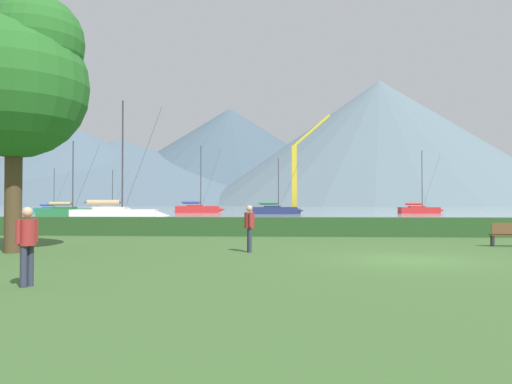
{
  "coord_description": "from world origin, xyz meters",
  "views": [
    {
      "loc": [
        -3.65,
        -15.55,
        1.73
      ],
      "look_at": [
        -7.3,
        40.56,
        2.97
      ],
      "focal_mm": 35.34,
      "sensor_mm": 36.0,
      "label": 1
    }
  ],
  "objects": [
    {
      "name": "sailboat_slip_0",
      "position": [
        -19.01,
        28.44,
        0.71
      ],
      "size": [
        8.66,
        3.66,
        10.93
      ],
      "rotation": [
        0.0,
        0.0,
        0.16
      ],
      "color": "white",
      "rests_on": "harbor_water"
    },
    {
      "name": "hedge_line",
      "position": [
        0.0,
        11.0,
        0.49
      ],
      "size": [
        80.0,
        1.2,
        0.98
      ],
      "primitive_type": "cube",
      "color": "#284C23",
      "rests_on": "ground_plane"
    },
    {
      "name": "person_standing_walker",
      "position": [
        -5.04,
        2.14,
        0.97
      ],
      "size": [
        0.36,
        0.56,
        1.65
      ],
      "rotation": [
        0.0,
        0.0,
        0.23
      ],
      "color": "#2D3347",
      "rests_on": "ground_plane"
    },
    {
      "name": "sailboat_slip_4",
      "position": [
        -39.95,
        84.64,
        0.65
      ],
      "size": [
        8.05,
        3.74,
        8.51
      ],
      "rotation": [
        0.0,
        0.0,
        0.22
      ],
      "color": "#9E9EA3",
      "rests_on": "harbor_water"
    },
    {
      "name": "sailboat_slip_3",
      "position": [
        -19.79,
        73.0,
        0.74
      ],
      "size": [
        9.02,
        3.83,
        12.03
      ],
      "rotation": [
        0.0,
        0.0,
        0.16
      ],
      "color": "red",
      "rests_on": "harbor_water"
    },
    {
      "name": "distant_hill_east_ridge",
      "position": [
        -54.91,
        419.39,
        42.13
      ],
      "size": [
        264.37,
        264.37,
        84.27
      ],
      "primitive_type": "cone",
      "color": "#425666",
      "rests_on": "ground_plane"
    },
    {
      "name": "park_tree",
      "position": [
        -13.08,
        1.41,
        6.15
      ],
      "size": [
        5.09,
        5.09,
        9.03
      ],
      "color": "#4C3823",
      "rests_on": "ground_plane"
    },
    {
      "name": "distant_hill_far_shoulder",
      "position": [
        -144.25,
        394.15,
        27.32
      ],
      "size": [
        349.35,
        349.35,
        54.63
      ],
      "primitive_type": "cone",
      "color": "#4C6070",
      "rests_on": "ground_plane"
    },
    {
      "name": "distant_hill_central_peak",
      "position": [
        -165.88,
        363.62,
        29.32
      ],
      "size": [
        255.7,
        255.7,
        58.63
      ],
      "primitive_type": "cone",
      "color": "#4C6070",
      "rests_on": "ground_plane"
    },
    {
      "name": "sailboat_slip_11",
      "position": [
        18.35,
        70.79,
        0.64
      ],
      "size": [
        7.7,
        2.74,
        10.59
      ],
      "rotation": [
        0.0,
        0.0,
        0.07
      ],
      "color": "red",
      "rests_on": "harbor_water"
    },
    {
      "name": "distant_hill_west_ridge",
      "position": [
        56.59,
        320.58,
        41.47
      ],
      "size": [
        237.01,
        237.01,
        82.93
      ],
      "primitive_type": "cone",
      "color": "slate",
      "rests_on": "ground_plane"
    },
    {
      "name": "harbor_water",
      "position": [
        0.0,
        137.0,
        0.0
      ],
      "size": [
        320.0,
        246.0,
        0.0
      ],
      "primitive_type": "cube",
      "color": "#8C9EA3",
      "rests_on": "ground_plane"
    },
    {
      "name": "sailboat_slip_6",
      "position": [
        -30.04,
        43.31,
        0.65
      ],
      "size": [
        7.94,
        2.68,
        9.22
      ],
      "rotation": [
        0.0,
        0.0,
        0.05
      ],
      "color": "#236B38",
      "rests_on": "harbor_water"
    },
    {
      "name": "sailboat_slip_9",
      "position": [
        -46.27,
        72.46,
        0.55
      ],
      "size": [
        6.72,
        2.34,
        8.12
      ],
      "rotation": [
        0.0,
        0.0,
        0.07
      ],
      "color": "#19707A",
      "rests_on": "harbor_water"
    },
    {
      "name": "person_seated_viewer",
      "position": [
        -9.06,
        -5.45,
        0.97
      ],
      "size": [
        0.36,
        0.55,
        1.65
      ],
      "rotation": [
        0.0,
        0.0,
        -0.29
      ],
      "color": "#2D3347",
      "rests_on": "ground_plane"
    },
    {
      "name": "dock_crane",
      "position": [
        -2.48,
        66.03,
        4.96
      ],
      "size": [
        6.81,
        2.0,
        16.08
      ],
      "color": "#333338",
      "rests_on": "ground_plane"
    },
    {
      "name": "ground_plane",
      "position": [
        0.0,
        0.0,
        0.0
      ],
      "size": [
        1000.0,
        1000.0,
        0.0
      ],
      "primitive_type": "plane",
      "color": "#3D602D"
    },
    {
      "name": "sailboat_slip_7",
      "position": [
        -5.76,
        63.88,
        0.67
      ],
      "size": [
        8.25,
        2.92,
        8.81
      ],
      "rotation": [
        0.0,
        0.0,
        0.07
      ],
      "color": "navy",
      "rests_on": "harbor_water"
    }
  ]
}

